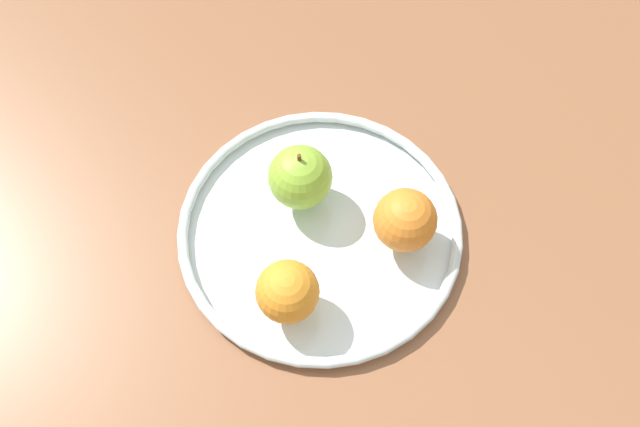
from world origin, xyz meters
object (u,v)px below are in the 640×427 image
object	(u,v)px
apple	(300,177)
orange_front_right	(287,292)
orange_front_left	(405,220)
fruit_bowl	(320,230)

from	to	relation	value
apple	orange_front_right	size ratio (longest dim) A/B	1.21
apple	orange_front_left	world-z (taller)	apple
fruit_bowl	orange_front_right	world-z (taller)	orange_front_right
fruit_bowl	orange_front_left	size ratio (longest dim) A/B	4.63
apple	orange_front_left	bearing A→B (deg)	-84.26
fruit_bowl	orange_front_left	bearing A→B (deg)	-65.60
fruit_bowl	orange_front_left	xyz separation A→B (cm)	(3.72, -8.21, 4.30)
orange_front_left	orange_front_right	bearing A→B (deg)	154.10
fruit_bowl	apple	xyz separation A→B (cm)	(2.50, 4.00, 4.43)
apple	orange_front_left	distance (cm)	12.27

